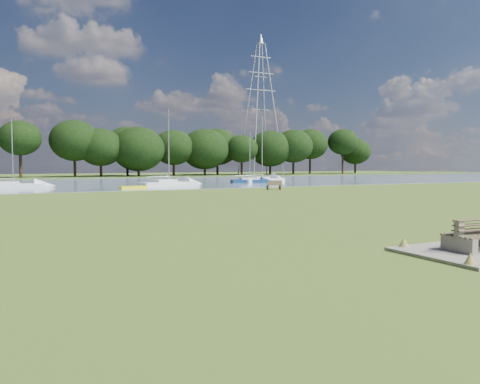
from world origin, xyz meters
name	(u,v)px	position (x,y,z in m)	size (l,w,h in m)	color
ground	(253,211)	(0.00, 0.00, 0.00)	(220.00, 220.00, 0.00)	#5E6E28
river	(106,183)	(0.00, 42.00, 0.00)	(220.00, 40.00, 0.10)	slate
far_bank	(76,177)	(0.00, 72.00, 0.00)	(220.00, 20.00, 0.40)	#4C6626
concrete_pad	(477,252)	(0.00, -14.00, 0.05)	(4.20, 3.20, 0.10)	gray
bench_pair	(477,236)	(0.00, -14.00, 0.51)	(1.90, 1.15, 1.01)	gray
riverbank_bench	(274,185)	(12.03, 17.64, 0.49)	(1.63, 0.64, 0.98)	brown
kayak	(133,187)	(-0.47, 25.25, 0.19)	(2.88, 0.67, 0.29)	#F4F211
pylon	(261,87)	(39.89, 70.00, 20.00)	(7.66, 5.37, 31.55)	#AFAFAF
tree_line	(85,141)	(1.21, 68.00, 6.94)	(146.01, 9.61, 11.63)	black
sailboat_0	(168,182)	(4.39, 28.47, 0.53)	(7.31, 3.68, 8.86)	silver
sailboat_1	(262,179)	(19.94, 34.23, 0.50)	(7.82, 4.31, 9.25)	silver
sailboat_4	(13,184)	(-11.65, 32.74, 0.47)	(6.37, 1.97, 7.52)	silver
sailboat_5	(249,180)	(17.36, 33.04, 0.47)	(5.29, 2.43, 6.73)	navy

